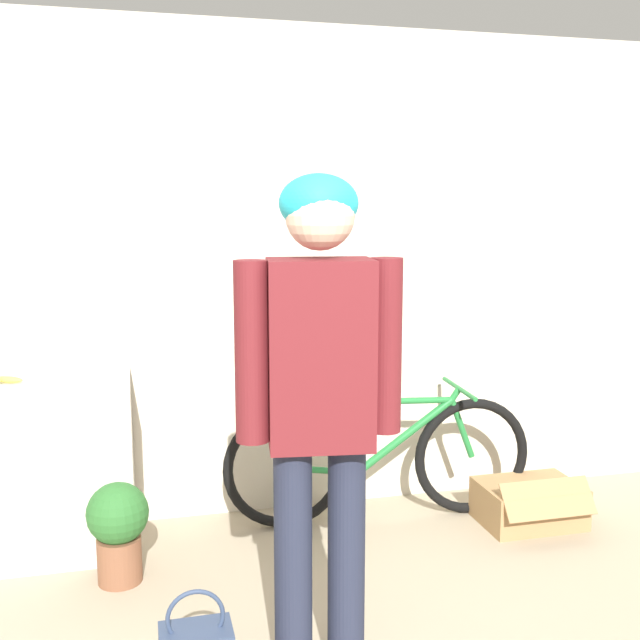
% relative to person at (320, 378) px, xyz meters
% --- Properties ---
extents(wall_back, '(8.00, 0.07, 2.60)m').
position_rel_person_xyz_m(wall_back, '(0.17, 1.52, 0.21)').
color(wall_back, beige).
rests_on(wall_back, ground_plane).
extents(side_shelf, '(1.03, 0.47, 0.85)m').
position_rel_person_xyz_m(side_shelf, '(-1.16, 1.23, -0.67)').
color(side_shelf, beige).
rests_on(side_shelf, ground_plane).
extents(person, '(0.58, 0.28, 1.78)m').
position_rel_person_xyz_m(person, '(0.00, 0.00, 0.00)').
color(person, '#23283D').
rests_on(person, ground_plane).
extents(bicycle, '(1.67, 0.46, 0.72)m').
position_rel_person_xyz_m(bicycle, '(0.63, 1.20, -0.75)').
color(bicycle, black).
rests_on(bicycle, ground_plane).
extents(cardboard_box, '(0.52, 0.44, 0.29)m').
position_rel_person_xyz_m(cardboard_box, '(1.39, 0.97, -0.98)').
color(cardboard_box, '#A87F51').
rests_on(cardboard_box, ground_plane).
extents(potted_plant, '(0.27, 0.27, 0.46)m').
position_rel_person_xyz_m(potted_plant, '(-0.71, 0.85, -0.83)').
color(potted_plant, brown).
rests_on(potted_plant, ground_plane).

